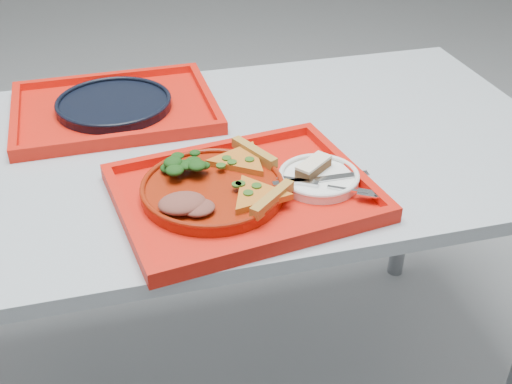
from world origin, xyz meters
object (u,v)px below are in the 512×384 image
at_px(tray_main, 244,196).
at_px(navy_plate, 114,105).
at_px(tray_far, 115,111).
at_px(dinner_plate, 213,191).
at_px(dessert_bar, 313,166).

distance_m(tray_main, navy_plate, 0.47).
xyz_separation_m(tray_main, tray_far, (-0.20, 0.42, 0.00)).
bearing_deg(navy_plate, tray_far, 0.00).
relative_size(tray_main, dinner_plate, 1.73).
distance_m(tray_main, dessert_bar, 0.15).
relative_size(tray_main, dessert_bar, 5.50).
height_order(tray_far, navy_plate, navy_plate).
relative_size(dinner_plate, navy_plate, 1.00).
distance_m(tray_far, dinner_plate, 0.44).
bearing_deg(dinner_plate, tray_main, -10.30).
height_order(tray_far, dessert_bar, dessert_bar).
distance_m(navy_plate, dessert_bar, 0.53).
bearing_deg(dessert_bar, tray_main, 150.34).
bearing_deg(dessert_bar, tray_far, 92.78).
height_order(tray_main, dessert_bar, dessert_bar).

